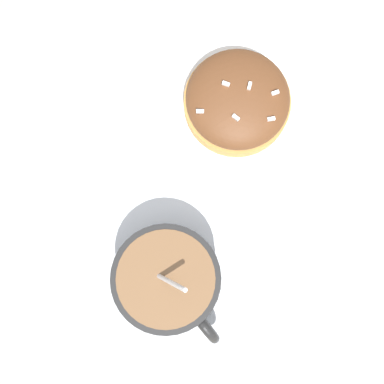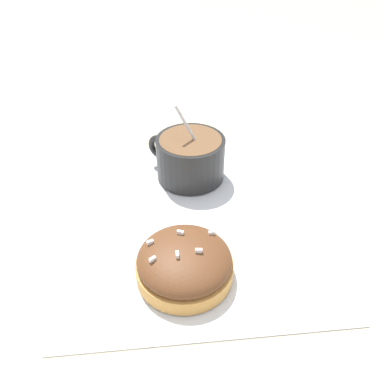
{
  "view_description": "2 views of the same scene",
  "coord_description": "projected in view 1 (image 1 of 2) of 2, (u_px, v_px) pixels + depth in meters",
  "views": [
    {
      "loc": [
        -0.08,
        -0.03,
        0.61
      ],
      "look_at": [
        -0.01,
        0.0,
        0.03
      ],
      "focal_mm": 60.0,
      "sensor_mm": 36.0,
      "label": 1
    },
    {
      "loc": [
        0.35,
        0.01,
        0.32
      ],
      "look_at": [
        -0.01,
        -0.0,
        0.03
      ],
      "focal_mm": 35.0,
      "sensor_mm": 36.0,
      "label": 2
    }
  ],
  "objects": [
    {
      "name": "frosted_pastry",
      "position": [
        237.0,
        101.0,
        0.61
      ],
      "size": [
        0.1,
        0.1,
        0.04
      ],
      "color": "#D19347",
      "rests_on": "paper_napkin"
    },
    {
      "name": "paper_napkin",
      "position": [
        197.0,
        189.0,
        0.61
      ],
      "size": [
        0.37,
        0.34,
        0.0
      ],
      "color": "white",
      "rests_on": "ground_plane"
    },
    {
      "name": "ground_plane",
      "position": [
        197.0,
        189.0,
        0.61
      ],
      "size": [
        3.0,
        3.0,
        0.0
      ],
      "primitive_type": "plane",
      "color": "#C6B793"
    },
    {
      "name": "coffee_cup",
      "position": [
        168.0,
        280.0,
        0.57
      ],
      "size": [
        0.09,
        0.11,
        0.11
      ],
      "color": "black",
      "rests_on": "paper_napkin"
    }
  ]
}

